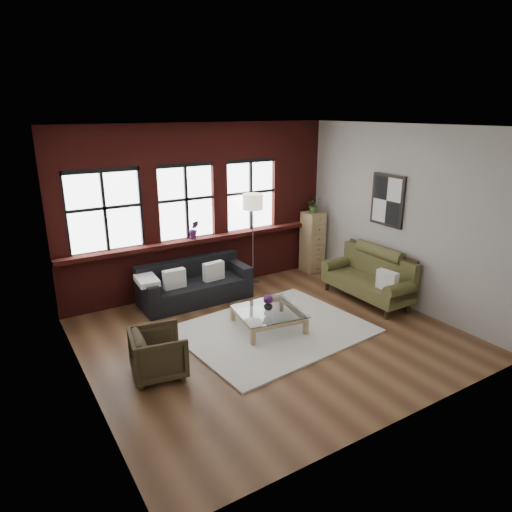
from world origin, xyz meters
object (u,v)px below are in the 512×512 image
vintage_settee (367,276)px  coffee_table (268,319)px  floor_lamp (253,236)px  armchair (158,353)px  dark_sofa (195,282)px  drawer_chest (312,242)px  vase (268,305)px

vintage_settee → coffee_table: size_ratio=1.78×
floor_lamp → coffee_table: bearing=-114.6°
vintage_settee → armchair: (-4.18, -0.38, -0.16)m
dark_sofa → armchair: dark_sofa is taller
dark_sofa → coffee_table: 1.75m
armchair → drawer_chest: bearing=-53.0°
dark_sofa → floor_lamp: (1.42, 0.26, 0.63)m
dark_sofa → drawer_chest: (2.89, 0.18, 0.29)m
dark_sofa → vase: size_ratio=13.33×
dark_sofa → coffee_table: size_ratio=2.00×
vase → floor_lamp: floor_lamp is taller
dark_sofa → vintage_settee: bearing=-31.2°
armchair → coffee_table: (1.99, 0.37, -0.16)m
dark_sofa → armchair: 2.50m
coffee_table → dark_sofa: bearing=107.9°
dark_sofa → vase: 1.74m
drawer_chest → floor_lamp: floor_lamp is taller
vase → floor_lamp: (0.88, 1.92, 0.59)m
vase → drawer_chest: drawer_chest is taller
coffee_table → vase: bearing=90.0°
vintage_settee → armchair: vintage_settee is taller
armchair → coffee_table: bearing=-69.3°
dark_sofa → armchair: size_ratio=2.87×
coffee_table → vase: (0.00, 0.00, 0.25)m
vase → drawer_chest: bearing=38.0°
vase → vintage_settee: bearing=0.2°
armchair → dark_sofa: bearing=-25.6°
dark_sofa → armchair: (-1.45, -2.03, -0.05)m
coffee_table → vase: 0.25m
drawer_chest → floor_lamp: 1.51m
dark_sofa → floor_lamp: size_ratio=1.02×
floor_lamp → vintage_settee: bearing=-55.6°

